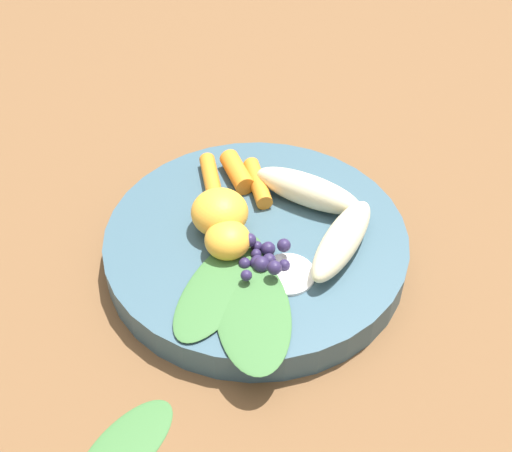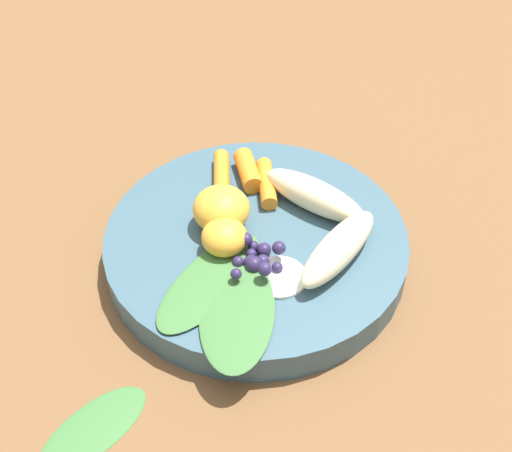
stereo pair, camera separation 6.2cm
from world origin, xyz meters
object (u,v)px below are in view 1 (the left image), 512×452
(bowl, at_px, (256,245))
(banana_peeled_right, at_px, (342,240))
(orange_segment_near, at_px, (228,240))
(kale_leaf_stray, at_px, (125,445))
(banana_peeled_left, at_px, (308,190))

(bowl, distance_m, banana_peeled_right, 0.09)
(orange_segment_near, bearing_deg, kale_leaf_stray, -9.61)
(banana_peeled_right, bearing_deg, bowl, 101.20)
(banana_peeled_left, relative_size, orange_segment_near, 2.66)
(banana_peeled_left, bearing_deg, banana_peeled_right, 140.83)
(banana_peeled_left, bearing_deg, orange_segment_near, 71.38)
(banana_peeled_left, distance_m, kale_leaf_stray, 0.29)
(banana_peeled_right, height_order, orange_segment_near, same)
(bowl, distance_m, kale_leaf_stray, 0.22)
(banana_peeled_left, xyz_separation_m, orange_segment_near, (0.08, -0.06, 0.00))
(banana_peeled_left, xyz_separation_m, banana_peeled_right, (0.06, 0.04, 0.00))
(banana_peeled_right, relative_size, orange_segment_near, 2.66)
(banana_peeled_left, distance_m, orange_segment_near, 0.10)
(orange_segment_near, relative_size, kale_leaf_stray, 0.44)
(bowl, height_order, orange_segment_near, orange_segment_near)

